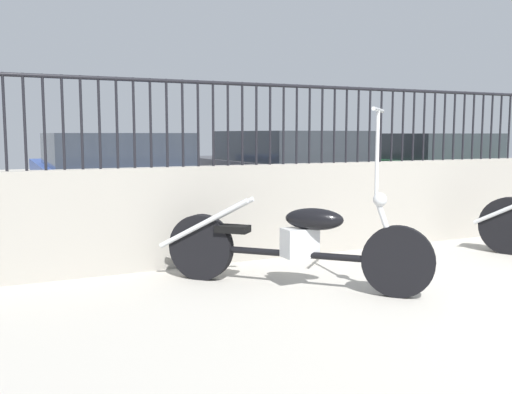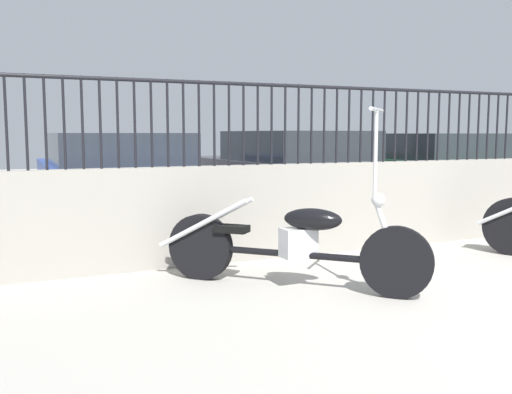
{
  "view_description": "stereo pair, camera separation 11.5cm",
  "coord_description": "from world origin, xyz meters",
  "px_view_note": "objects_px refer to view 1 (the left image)",
  "views": [
    {
      "loc": [
        -4.24,
        -2.06,
        1.27
      ],
      "look_at": [
        -2.04,
        2.6,
        0.7
      ],
      "focal_mm": 40.0,
      "sensor_mm": 36.0,
      "label": 1
    },
    {
      "loc": [
        -4.13,
        -2.11,
        1.27
      ],
      "look_at": [
        -2.04,
        2.6,
        0.7
      ],
      "focal_mm": 40.0,
      "sensor_mm": 36.0,
      "label": 2
    }
  ],
  "objects_px": {
    "motorcycle_black": "(282,242)",
    "car_blue": "(111,180)",
    "car_green": "(420,168)",
    "car_dark_grey": "(286,172)"
  },
  "relations": [
    {
      "from": "car_blue",
      "to": "car_dark_grey",
      "type": "xyz_separation_m",
      "value": [
        2.81,
        0.26,
        0.01
      ]
    },
    {
      "from": "motorcycle_black",
      "to": "car_dark_grey",
      "type": "distance_m",
      "value": 4.37
    },
    {
      "from": "motorcycle_black",
      "to": "car_green",
      "type": "bearing_deg",
      "value": 83.33
    },
    {
      "from": "motorcycle_black",
      "to": "car_dark_grey",
      "type": "height_order",
      "value": "motorcycle_black"
    },
    {
      "from": "car_green",
      "to": "car_blue",
      "type": "bearing_deg",
      "value": 94.74
    },
    {
      "from": "motorcycle_black",
      "to": "car_blue",
      "type": "distance_m",
      "value": 3.64
    },
    {
      "from": "motorcycle_black",
      "to": "car_blue",
      "type": "xyz_separation_m",
      "value": [
        -0.7,
        3.56,
        0.28
      ]
    },
    {
      "from": "car_blue",
      "to": "motorcycle_black",
      "type": "bearing_deg",
      "value": -168.04
    },
    {
      "from": "car_blue",
      "to": "car_green",
      "type": "bearing_deg",
      "value": -86.37
    },
    {
      "from": "car_dark_grey",
      "to": "car_green",
      "type": "distance_m",
      "value": 2.73
    }
  ]
}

